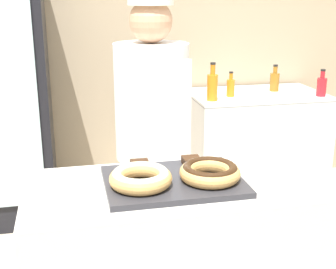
# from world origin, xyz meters

# --- Properties ---
(wall_back) EXTENTS (8.00, 0.06, 2.70)m
(wall_back) POSITION_xyz_m (0.00, 2.13, 1.35)
(wall_back) COLOR tan
(wall_back) RESTS_ON ground_plane
(serving_tray) EXTENTS (0.55, 0.41, 0.02)m
(serving_tray) POSITION_xyz_m (0.00, 0.00, 0.91)
(serving_tray) COLOR #2D2D33
(serving_tray) RESTS_ON display_counter
(donut_light_glaze) EXTENTS (0.25, 0.25, 0.07)m
(donut_light_glaze) POSITION_xyz_m (-0.14, -0.04, 0.96)
(donut_light_glaze) COLOR tan
(donut_light_glaze) RESTS_ON serving_tray
(donut_chocolate_glaze) EXTENTS (0.25, 0.25, 0.07)m
(donut_chocolate_glaze) POSITION_xyz_m (0.14, -0.04, 0.96)
(donut_chocolate_glaze) COLOR tan
(donut_chocolate_glaze) RESTS_ON serving_tray
(brownie_back_left) EXTENTS (0.08, 0.08, 0.03)m
(brownie_back_left) POSITION_xyz_m (-0.11, 0.14, 0.94)
(brownie_back_left) COLOR #382111
(brownie_back_left) RESTS_ON serving_tray
(brownie_back_right) EXTENTS (0.08, 0.08, 0.03)m
(brownie_back_right) POSITION_xyz_m (0.11, 0.14, 0.94)
(brownie_back_right) COLOR #382111
(brownie_back_right) RESTS_ON serving_tray
(baker_person) EXTENTS (0.38, 0.38, 1.65)m
(baker_person) POSITION_xyz_m (0.03, 0.61, 0.87)
(baker_person) COLOR #4C4C51
(baker_person) RESTS_ON ground_plane
(chest_freezer) EXTENTS (1.07, 0.66, 0.86)m
(chest_freezer) POSITION_xyz_m (1.09, 1.74, 0.43)
(chest_freezer) COLOR white
(chest_freezer) RESTS_ON ground_plane
(bottle_orange) EXTENTS (0.06, 0.06, 0.19)m
(bottle_orange) POSITION_xyz_m (0.84, 1.68, 0.93)
(bottle_orange) COLOR orange
(bottle_orange) RESTS_ON chest_freezer
(bottle_red) EXTENTS (0.07, 0.07, 0.21)m
(bottle_red) POSITION_xyz_m (1.54, 1.54, 0.94)
(bottle_red) COLOR red
(bottle_red) RESTS_ON chest_freezer
(bottle_orange_b) EXTENTS (0.08, 0.08, 0.28)m
(bottle_orange_b) POSITION_xyz_m (0.66, 1.57, 0.97)
(bottle_orange_b) COLOR orange
(bottle_orange_b) RESTS_ON chest_freezer
(bottle_amber) EXTENTS (0.07, 0.07, 0.22)m
(bottle_amber) POSITION_xyz_m (1.26, 1.80, 0.94)
(bottle_amber) COLOR #99661E
(bottle_amber) RESTS_ON chest_freezer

